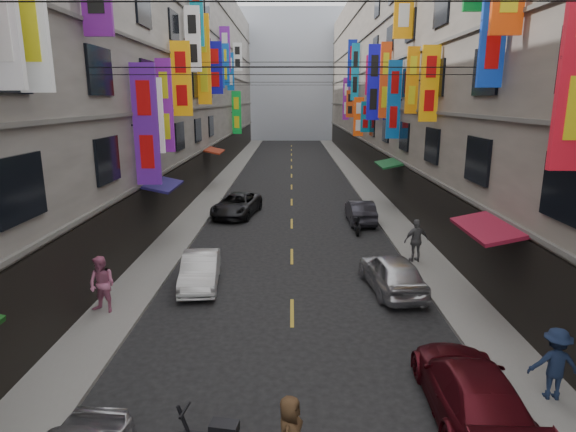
{
  "coord_description": "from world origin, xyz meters",
  "views": [
    {
      "loc": [
        -0.04,
        2.98,
        7.01
      ],
      "look_at": [
        -0.1,
        12.41,
        4.72
      ],
      "focal_mm": 30.0,
      "sensor_mm": 36.0,
      "label": 1
    }
  ],
  "objects_px": {
    "car_right_near": "(470,389)",
    "car_right_far": "(360,211)",
    "scooter_far_right": "(356,225)",
    "car_left_mid": "(200,270)",
    "pedestrian_lfar": "(102,285)",
    "car_left_far": "(237,205)",
    "pedestrian_rnear": "(555,364)",
    "car_right_mid": "(392,273)",
    "pedestrian_rfar": "(416,240)"
  },
  "relations": [
    {
      "from": "scooter_far_right",
      "to": "pedestrian_lfar",
      "type": "distance_m",
      "value": 14.15
    },
    {
      "from": "scooter_far_right",
      "to": "car_left_far",
      "type": "bearing_deg",
      "value": -28.67
    },
    {
      "from": "scooter_far_right",
      "to": "pedestrian_rnear",
      "type": "height_order",
      "value": "pedestrian_rnear"
    },
    {
      "from": "scooter_far_right",
      "to": "car_right_near",
      "type": "height_order",
      "value": "car_right_near"
    },
    {
      "from": "pedestrian_lfar",
      "to": "pedestrian_rnear",
      "type": "distance_m",
      "value": 13.26
    },
    {
      "from": "car_right_far",
      "to": "pedestrian_lfar",
      "type": "distance_m",
      "value": 16.19
    },
    {
      "from": "scooter_far_right",
      "to": "car_right_far",
      "type": "relative_size",
      "value": 0.45
    },
    {
      "from": "scooter_far_right",
      "to": "pedestrian_lfar",
      "type": "xyz_separation_m",
      "value": [
        -9.75,
        -10.23,
        0.64
      ]
    },
    {
      "from": "pedestrian_lfar",
      "to": "pedestrian_rnear",
      "type": "relative_size",
      "value": 1.09
    },
    {
      "from": "car_right_near",
      "to": "car_right_far",
      "type": "distance_m",
      "value": 17.69
    },
    {
      "from": "car_right_mid",
      "to": "scooter_far_right",
      "type": "bearing_deg",
      "value": -94.89
    },
    {
      "from": "car_right_mid",
      "to": "pedestrian_lfar",
      "type": "xyz_separation_m",
      "value": [
        -10.0,
        -2.16,
        0.36
      ]
    },
    {
      "from": "car_right_mid",
      "to": "pedestrian_rfar",
      "type": "bearing_deg",
      "value": -125.22
    },
    {
      "from": "car_right_mid",
      "to": "car_right_far",
      "type": "distance_m",
      "value": 10.36
    },
    {
      "from": "car_right_near",
      "to": "car_right_mid",
      "type": "relative_size",
      "value": 1.09
    },
    {
      "from": "car_right_far",
      "to": "pedestrian_rnear",
      "type": "height_order",
      "value": "pedestrian_rnear"
    },
    {
      "from": "scooter_far_right",
      "to": "pedestrian_rnear",
      "type": "xyz_separation_m",
      "value": [
        2.66,
        -14.9,
        0.56
      ]
    },
    {
      "from": "car_right_near",
      "to": "car_right_far",
      "type": "bearing_deg",
      "value": -88.38
    },
    {
      "from": "car_left_far",
      "to": "pedestrian_rfar",
      "type": "height_order",
      "value": "pedestrian_rfar"
    },
    {
      "from": "car_right_mid",
      "to": "pedestrian_rnear",
      "type": "xyz_separation_m",
      "value": [
        2.41,
        -6.82,
        0.28
      ]
    },
    {
      "from": "car_left_far",
      "to": "car_right_far",
      "type": "bearing_deg",
      "value": -2.83
    },
    {
      "from": "pedestrian_rnear",
      "to": "pedestrian_rfar",
      "type": "relative_size",
      "value": 0.93
    },
    {
      "from": "pedestrian_rnear",
      "to": "car_right_far",
      "type": "bearing_deg",
      "value": -75.1
    },
    {
      "from": "pedestrian_rfar",
      "to": "car_right_near",
      "type": "bearing_deg",
      "value": 69.46
    },
    {
      "from": "car_right_mid",
      "to": "pedestrian_rnear",
      "type": "distance_m",
      "value": 7.24
    },
    {
      "from": "car_right_near",
      "to": "car_right_mid",
      "type": "xyz_separation_m",
      "value": [
        -0.27,
        7.34,
        0.05
      ]
    },
    {
      "from": "car_right_mid",
      "to": "car_right_far",
      "type": "relative_size",
      "value": 1.05
    },
    {
      "from": "car_left_mid",
      "to": "pedestrian_rnear",
      "type": "bearing_deg",
      "value": -42.28
    },
    {
      "from": "car_right_near",
      "to": "pedestrian_rnear",
      "type": "height_order",
      "value": "pedestrian_rnear"
    },
    {
      "from": "pedestrian_lfar",
      "to": "pedestrian_rfar",
      "type": "bearing_deg",
      "value": 41.65
    },
    {
      "from": "car_left_mid",
      "to": "car_left_far",
      "type": "bearing_deg",
      "value": 84.0
    },
    {
      "from": "pedestrian_rfar",
      "to": "car_right_mid",
      "type": "bearing_deg",
      "value": 48.57
    },
    {
      "from": "scooter_far_right",
      "to": "pedestrian_rfar",
      "type": "relative_size",
      "value": 0.95
    },
    {
      "from": "car_right_far",
      "to": "car_right_mid",
      "type": "bearing_deg",
      "value": 88.12
    },
    {
      "from": "car_right_far",
      "to": "pedestrian_lfar",
      "type": "bearing_deg",
      "value": 50.2
    },
    {
      "from": "car_right_near",
      "to": "pedestrian_rfar",
      "type": "bearing_deg",
      "value": -96.05
    },
    {
      "from": "car_right_mid",
      "to": "pedestrian_rnear",
      "type": "relative_size",
      "value": 2.4
    },
    {
      "from": "car_left_mid",
      "to": "car_right_far",
      "type": "relative_size",
      "value": 0.96
    },
    {
      "from": "car_right_mid",
      "to": "pedestrian_lfar",
      "type": "height_order",
      "value": "pedestrian_lfar"
    },
    {
      "from": "car_left_mid",
      "to": "car_right_far",
      "type": "height_order",
      "value": "car_right_far"
    },
    {
      "from": "car_left_mid",
      "to": "pedestrian_rfar",
      "type": "height_order",
      "value": "pedestrian_rfar"
    },
    {
      "from": "scooter_far_right",
      "to": "car_left_mid",
      "type": "height_order",
      "value": "car_left_mid"
    },
    {
      "from": "scooter_far_right",
      "to": "car_right_near",
      "type": "xyz_separation_m",
      "value": [
        0.52,
        -15.42,
        0.23
      ]
    },
    {
      "from": "car_left_mid",
      "to": "pedestrian_lfar",
      "type": "bearing_deg",
      "value": -141.92
    },
    {
      "from": "car_left_mid",
      "to": "pedestrian_rnear",
      "type": "height_order",
      "value": "pedestrian_rnear"
    },
    {
      "from": "car_left_far",
      "to": "car_right_mid",
      "type": "xyz_separation_m",
      "value": [
        7.13,
        -12.03,
        0.04
      ]
    },
    {
      "from": "scooter_far_right",
      "to": "car_right_near",
      "type": "relative_size",
      "value": 0.39
    },
    {
      "from": "car_left_far",
      "to": "car_right_far",
      "type": "relative_size",
      "value": 1.22
    },
    {
      "from": "car_right_far",
      "to": "pedestrian_lfar",
      "type": "height_order",
      "value": "pedestrian_lfar"
    },
    {
      "from": "car_right_far",
      "to": "pedestrian_rfar",
      "type": "height_order",
      "value": "pedestrian_rfar"
    }
  ]
}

